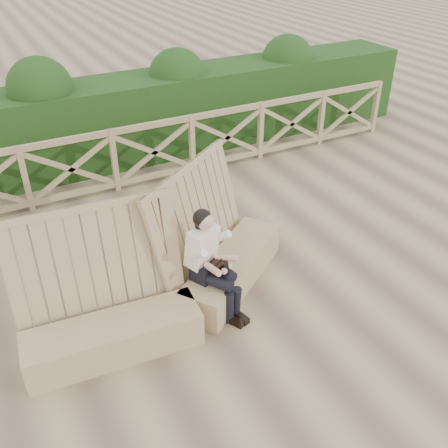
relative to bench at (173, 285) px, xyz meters
name	(u,v)px	position (x,y,z in m)	size (l,w,h in m)	color
ground	(258,294)	(1.05, -0.21, -0.39)	(60.00, 60.00, 0.00)	brown
bench	(173,285)	(0.00, 0.00, 0.00)	(3.56, 1.73, 1.55)	#957955
woman	(210,259)	(0.43, -0.13, 0.32)	(0.56, 0.85, 1.32)	black
guardrail	(154,152)	(1.05, 3.29, 0.17)	(10.10, 0.09, 1.10)	olive
hedge	(130,119)	(1.05, 4.49, 0.36)	(12.00, 1.20, 1.50)	black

